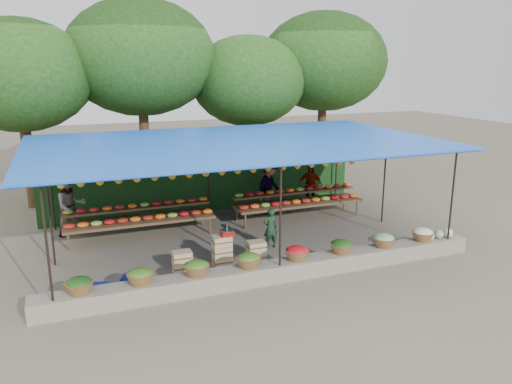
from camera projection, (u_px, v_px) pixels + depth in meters
name	position (u px, v px, depth m)	size (l,w,h in m)	color
ground	(238.00, 241.00, 14.05)	(60.00, 60.00, 0.00)	#695C4E
stone_curb	(277.00, 271.00, 11.51)	(10.60, 0.55, 0.40)	slate
stall_canopy	(236.00, 146.00, 13.43)	(10.80, 6.60, 2.82)	black
produce_baskets	(273.00, 257.00, 11.39)	(8.98, 0.58, 0.34)	brown
netting_backdrop	(206.00, 175.00, 16.57)	(10.60, 0.06, 2.50)	#1D491A
tree_row	(196.00, 67.00, 18.53)	(16.51, 5.50, 7.12)	#3D2916
fruit_table_left	(140.00, 216.00, 14.24)	(4.21, 0.95, 0.93)	#44321B
fruit_table_right	(298.00, 199.00, 15.99)	(4.21, 0.95, 0.93)	#44321B
crate_counter	(221.00, 254.00, 12.24)	(2.36, 0.35, 0.77)	tan
weighing_scale	(227.00, 232.00, 12.17)	(0.32, 0.32, 0.34)	#B7190E
vendor_seated	(271.00, 228.00, 13.38)	(0.41, 0.27, 1.11)	#1A3A21
customer_left	(71.00, 206.00, 14.26)	(0.86, 0.67, 1.76)	slate
customer_mid	(269.00, 187.00, 16.37)	(1.17, 0.67, 1.81)	slate
customer_right	(310.00, 185.00, 17.24)	(0.88, 0.37, 1.50)	slate
blue_crate_front	(102.00, 292.00, 10.59)	(0.50, 0.36, 0.30)	navy
blue_crate_back	(135.00, 283.00, 10.96)	(0.54, 0.39, 0.33)	navy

